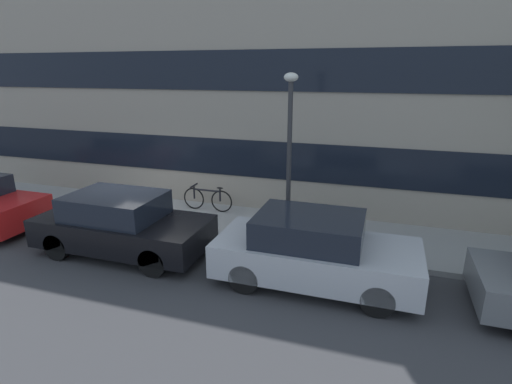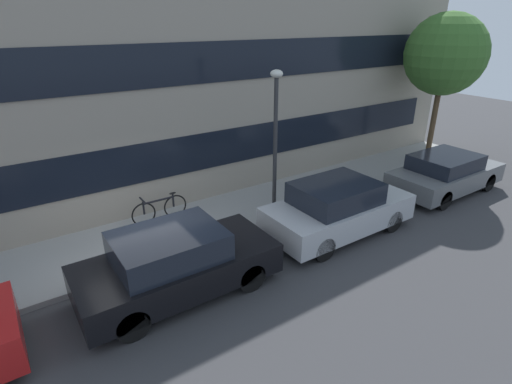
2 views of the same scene
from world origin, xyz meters
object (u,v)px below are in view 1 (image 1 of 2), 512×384
(parked_car_black, at_px, (122,224))
(lamp_post, at_px, (290,140))
(bicycle, at_px, (207,198))
(parked_car_silver, at_px, (314,251))

(parked_car_black, xyz_separation_m, lamp_post, (3.63, 1.54, 1.94))
(bicycle, bearing_deg, lamp_post, 152.53)
(parked_car_silver, xyz_separation_m, bicycle, (-3.74, 3.00, -0.20))
(parked_car_black, relative_size, lamp_post, 1.01)
(parked_car_black, relative_size, parked_car_silver, 1.01)
(parked_car_silver, height_order, bicycle, parked_car_silver)
(bicycle, bearing_deg, parked_car_silver, 141.20)
(parked_car_black, height_order, bicycle, parked_car_black)
(parked_car_black, relative_size, bicycle, 2.58)
(bicycle, bearing_deg, parked_car_black, 74.73)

